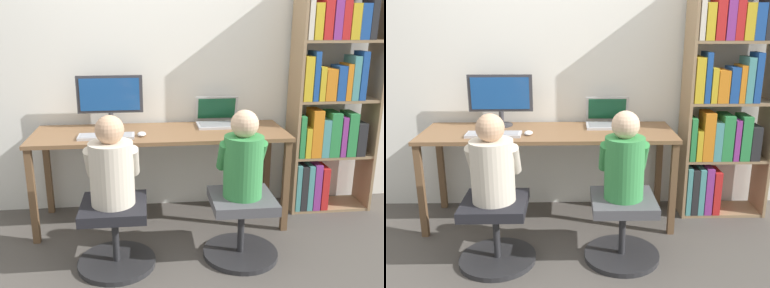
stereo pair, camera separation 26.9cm
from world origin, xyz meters
TOP-DOWN VIEW (x-y plane):
  - ground_plane at (0.00, 0.00)m, footprint 14.00×14.00m
  - wall_back at (0.00, 0.68)m, footprint 10.00×0.05m
  - desk at (0.00, 0.31)m, footprint 2.02×0.62m
  - desktop_monitor at (-0.40, 0.49)m, footprint 0.53×0.18m
  - laptop at (0.49, 0.47)m, footprint 0.36×0.29m
  - keyboard at (-0.41, 0.17)m, footprint 0.42×0.15m
  - computer_mouse_by_keyboard at (-0.15, 0.19)m, footprint 0.07×0.10m
  - office_chair_left at (-0.34, -0.34)m, footprint 0.54×0.54m
  - office_chair_right at (0.54, -0.31)m, footprint 0.54×0.54m
  - person_at_monitor at (-0.34, -0.33)m, footprint 0.36×0.30m
  - person_at_laptop at (0.54, -0.30)m, footprint 0.33×0.29m
  - bookshelf at (1.44, 0.42)m, footprint 0.72×0.31m

SIDE VIEW (x-z plane):
  - ground_plane at x=0.00m, z-range 0.00..0.00m
  - office_chair_left at x=-0.34m, z-range 0.01..0.48m
  - office_chair_right at x=0.54m, z-range 0.01..0.48m
  - desk at x=0.00m, z-range 0.31..1.09m
  - person_at_monitor at x=-0.34m, z-range 0.42..1.02m
  - person_at_laptop at x=0.54m, z-range 0.43..1.04m
  - keyboard at x=-0.41m, z-range 0.78..0.80m
  - computer_mouse_by_keyboard at x=-0.15m, z-range 0.78..0.81m
  - laptop at x=0.49m, z-range 0.71..0.95m
  - bookshelf at x=1.44m, z-range -0.01..1.97m
  - desktop_monitor at x=-0.40m, z-range 0.80..1.23m
  - wall_back at x=0.00m, z-range 0.00..2.60m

